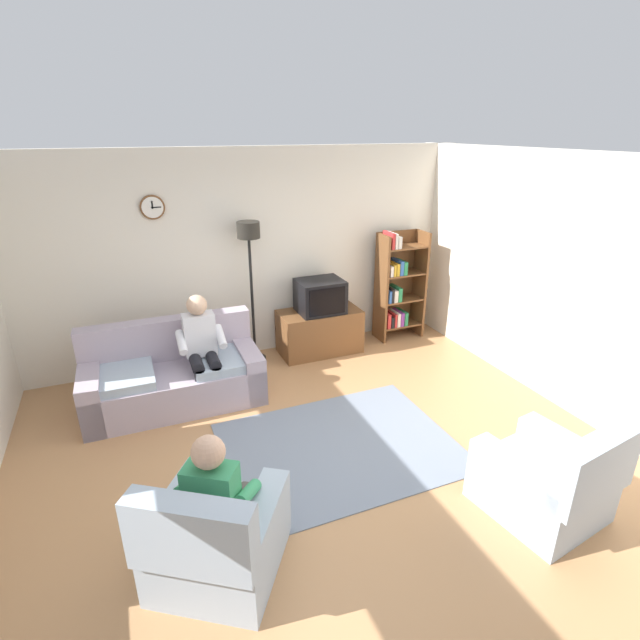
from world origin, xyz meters
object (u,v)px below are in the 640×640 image
couch (174,377)px  person_on_couch (202,345)px  tv_stand (319,331)px  tv (320,296)px  floor_lamp (250,254)px  armchair_near_bookshelf (546,482)px  armchair_near_window (217,539)px  person_in_left_armchair (218,494)px  bookshelf (397,286)px

couch → person_on_couch: 0.52m
tv_stand → tv: size_ratio=1.83×
floor_lamp → tv: bearing=-7.9°
floor_lamp → armchair_near_bookshelf: floor_lamp is taller
tv → floor_lamp: size_ratio=0.32×
armchair_near_window → person_in_left_armchair: 0.33m
bookshelf → floor_lamp: (-2.13, 0.03, 0.67)m
armchair_near_window → person_on_couch: person_on_couch is taller
couch → bookshelf: bearing=11.5°
armchair_near_bookshelf → tv_stand: bearing=98.3°
tv → bookshelf: size_ratio=0.38×
tv → armchair_near_window: (-2.02, -3.01, -0.53)m
floor_lamp → person_in_left_armchair: bearing=-109.4°
armchair_near_bookshelf → person_on_couch: person_on_couch is taller
tv → bookshelf: bearing=4.3°
couch → bookshelf: size_ratio=1.20×
armchair_near_bookshelf → person_in_left_armchair: bearing=168.3°
bookshelf → couch: bearing=-168.5°
bookshelf → person_in_left_armchair: bearing=-136.7°
bookshelf → tv_stand: bearing=-176.8°
couch → tv: (2.01, 0.57, 0.51)m
tv_stand → armchair_near_window: armchair_near_window is taller
couch → bookshelf: bookshelf is taller
floor_lamp → armchair_near_bookshelf: bearing=-68.5°
floor_lamp → armchair_near_bookshelf: (1.40, -3.57, -1.16)m
tv_stand → floor_lamp: (-0.89, 0.10, 1.15)m
tv_stand → armchair_near_window: (-2.02, -3.03, -0.01)m
couch → person_on_couch: size_ratio=1.54×
tv_stand → armchair_near_window: bearing=-123.7°
floor_lamp → armchair_near_window: 3.52m
armchair_near_window → tv_stand: bearing=56.3°
armchair_near_window → armchair_near_bookshelf: 2.57m
tv → couch: bearing=-164.3°
floor_lamp → armchair_near_window: floor_lamp is taller
armchair_near_window → person_in_left_armchair: bearing=56.3°
tv_stand → floor_lamp: 1.46m
floor_lamp → armchair_near_window: size_ratio=1.57×
tv_stand → floor_lamp: floor_lamp is taller
tv → floor_lamp: 1.10m
tv → armchair_near_bookshelf: 3.52m
couch → armchair_near_bookshelf: same height
tv → floor_lamp: bearing=172.1°
tv_stand → armchair_near_bookshelf: armchair_near_bookshelf is taller
tv_stand → couch: bearing=-163.7°
floor_lamp → tv_stand: bearing=-6.3°
couch → tv_stand: couch is taller
couch → person_in_left_armchair: (0.04, -2.37, 0.29)m
tv_stand → person_on_couch: 1.87m
couch → person_in_left_armchair: bearing=-89.0°
tv → person_on_couch: bearing=-158.2°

